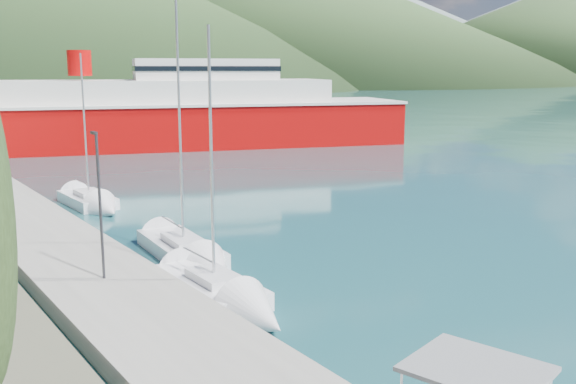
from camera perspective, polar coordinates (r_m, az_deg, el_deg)
quay at (r=38.69m, az=-21.65°, el=-3.19°), size 5.00×88.00×0.80m
lamp_posts at (r=27.91m, az=-17.05°, el=-0.39°), size 0.15×47.80×6.06m
sailboat_near at (r=25.57m, az=-4.81°, el=-9.74°), size 2.49×8.31×11.94m
sailboat_mid at (r=30.96m, az=-8.04°, el=-6.09°), size 3.26×9.50×13.41m
sailboat_far at (r=44.78m, az=-16.61°, el=-1.13°), size 2.66×7.74×11.28m
ferry at (r=79.02m, az=-11.55°, el=6.61°), size 61.09×31.74×11.96m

